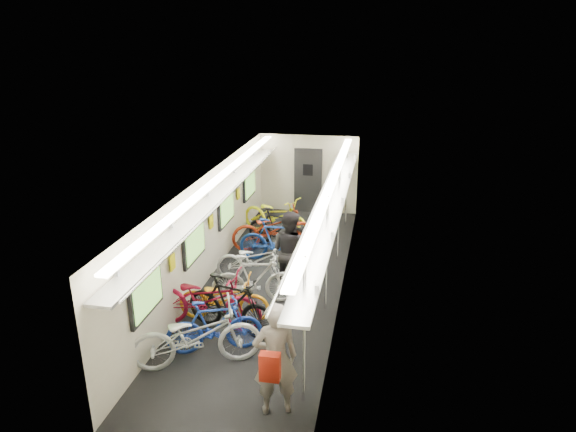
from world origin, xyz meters
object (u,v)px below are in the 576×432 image
at_px(passenger_mid, 290,250).
at_px(backpack, 270,367).
at_px(bicycle_0, 196,336).
at_px(bicycle_1, 214,326).
at_px(passenger_near, 275,359).

distance_m(passenger_mid, backpack, 4.64).
relative_size(bicycle_0, bicycle_1, 1.28).
relative_size(bicycle_1, backpack, 4.38).
bearing_deg(bicycle_0, passenger_mid, -41.05).
relative_size(passenger_near, passenger_mid, 1.01).
bearing_deg(backpack, passenger_near, 95.96).
height_order(bicycle_0, backpack, backpack).
bearing_deg(bicycle_1, passenger_near, -154.65).
relative_size(bicycle_0, backpack, 5.61).
xyz_separation_m(bicycle_0, passenger_mid, (1.00, 3.02, 0.32)).
bearing_deg(bicycle_0, backpack, -157.25).
bearing_deg(bicycle_1, bicycle_0, 138.02).
distance_m(bicycle_0, passenger_near, 1.75).
height_order(bicycle_0, passenger_near, passenger_near).
bearing_deg(passenger_near, backpack, 76.72).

